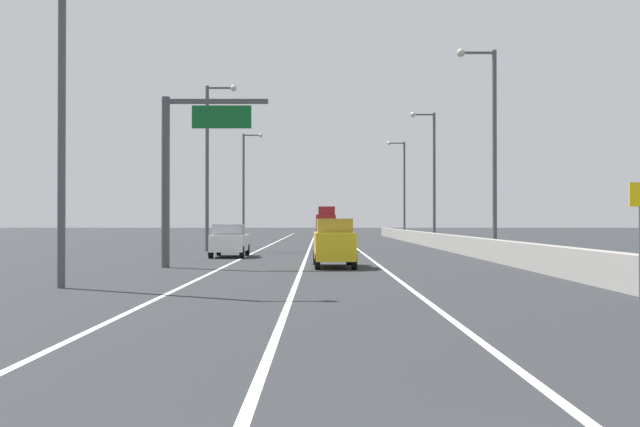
# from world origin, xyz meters

# --- Properties ---
(ground_plane) EXTENTS (320.00, 320.00, 0.00)m
(ground_plane) POSITION_xyz_m (0.00, 64.00, 0.00)
(ground_plane) COLOR #26282B
(lane_stripe_left) EXTENTS (0.16, 130.00, 0.00)m
(lane_stripe_left) POSITION_xyz_m (-5.50, 55.00, 0.00)
(lane_stripe_left) COLOR silver
(lane_stripe_left) RESTS_ON ground_plane
(lane_stripe_center) EXTENTS (0.16, 130.00, 0.00)m
(lane_stripe_center) POSITION_xyz_m (-2.00, 55.00, 0.00)
(lane_stripe_center) COLOR silver
(lane_stripe_center) RESTS_ON ground_plane
(lane_stripe_right) EXTENTS (0.16, 130.00, 0.00)m
(lane_stripe_right) POSITION_xyz_m (1.50, 55.00, 0.00)
(lane_stripe_right) COLOR silver
(lane_stripe_right) RESTS_ON ground_plane
(jersey_barrier_right) EXTENTS (0.60, 120.00, 1.10)m
(jersey_barrier_right) POSITION_xyz_m (7.66, 40.00, 0.55)
(jersey_barrier_right) COLOR gray
(jersey_barrier_right) RESTS_ON ground_plane
(overhead_sign_gantry) EXTENTS (4.68, 0.36, 7.50)m
(overhead_sign_gantry) POSITION_xyz_m (-7.26, 28.44, 4.73)
(overhead_sign_gantry) COLOR #47474C
(overhead_sign_gantry) RESTS_ON ground_plane
(lamp_post_right_second) EXTENTS (2.14, 0.44, 11.32)m
(lamp_post_right_second) POSITION_xyz_m (7.93, 35.82, 6.43)
(lamp_post_right_second) COLOR #4C4C51
(lamp_post_right_second) RESTS_ON ground_plane
(lamp_post_right_third) EXTENTS (2.14, 0.44, 11.32)m
(lamp_post_right_third) POSITION_xyz_m (8.26, 59.25, 6.43)
(lamp_post_right_third) COLOR #4C4C51
(lamp_post_right_third) RESTS_ON ground_plane
(lamp_post_right_fourth) EXTENTS (2.14, 0.44, 11.32)m
(lamp_post_right_fourth) POSITION_xyz_m (8.36, 82.68, 6.43)
(lamp_post_right_fourth) COLOR #4C4C51
(lamp_post_right_fourth) RESTS_ON ground_plane
(lamp_post_left_near) EXTENTS (2.14, 0.44, 11.32)m
(lamp_post_left_near) POSITION_xyz_m (-8.86, 18.39, 6.43)
(lamp_post_left_near) COLOR #4C4C51
(lamp_post_left_near) RESTS_ON ground_plane
(lamp_post_left_mid) EXTENTS (2.14, 0.44, 11.32)m
(lamp_post_left_mid) POSITION_xyz_m (-8.66, 46.51, 6.43)
(lamp_post_left_mid) COLOR #4C4C51
(lamp_post_left_mid) RESTS_ON ground_plane
(lamp_post_left_far) EXTENTS (2.14, 0.44, 11.32)m
(lamp_post_left_far) POSITION_xyz_m (-9.06, 74.62, 6.43)
(lamp_post_left_far) COLOR #4C4C51
(lamp_post_left_far) RESTS_ON ground_plane
(car_gray_0) EXTENTS (1.95, 4.56, 1.97)m
(car_gray_0) POSITION_xyz_m (-0.65, 77.34, 0.98)
(car_gray_0) COLOR slate
(car_gray_0) RESTS_ON ground_plane
(car_white_1) EXTENTS (1.96, 4.39, 1.86)m
(car_white_1) POSITION_xyz_m (-6.35, 38.18, 0.93)
(car_white_1) COLOR white
(car_white_1) RESTS_ON ground_plane
(car_yellow_2) EXTENTS (1.87, 4.35, 2.14)m
(car_yellow_2) POSITION_xyz_m (-0.60, 28.75, 1.06)
(car_yellow_2) COLOR gold
(car_yellow_2) RESTS_ON ground_plane
(car_black_3) EXTENTS (1.82, 4.30, 1.92)m
(car_black_3) POSITION_xyz_m (-0.42, 46.45, 0.96)
(car_black_3) COLOR black
(car_black_3) RESTS_ON ground_plane
(box_truck) EXTENTS (2.68, 8.47, 3.92)m
(box_truck) POSITION_xyz_m (-0.39, 91.04, 1.78)
(box_truck) COLOR #A51E19
(box_truck) RESTS_ON ground_plane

